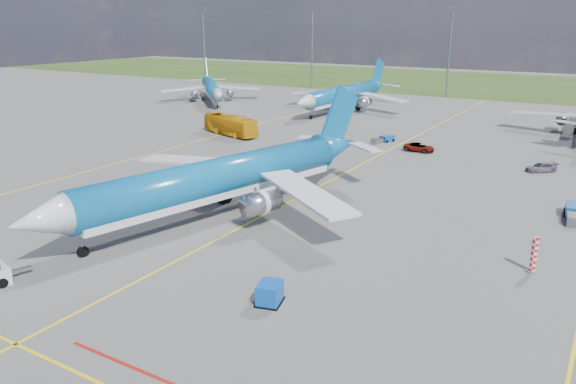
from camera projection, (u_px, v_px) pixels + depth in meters
The scene contains 15 objects.
ground at pixel (215, 241), 51.42m from camera, with size 400.00×400.00×0.00m, color #585855.
grass_strip at pixel (514, 85), 174.37m from camera, with size 400.00×80.00×0.01m, color #2D4719.
taxiway_lines at pixel (346, 173), 74.04m from camera, with size 60.25×160.00×0.02m.
floodlight_masts at pixel (534, 50), 132.98m from camera, with size 202.20×0.50×22.70m.
warning_post at pixel (534, 254), 44.75m from camera, with size 0.50×0.50×3.00m, color red.
bg_jet_nw at pixel (213, 102), 139.16m from camera, with size 27.29×35.82×9.38m, color #0B619D, non-canonical shape.
bg_jet_nnw at pixel (343, 111), 124.80m from camera, with size 30.35×39.83×10.43m, color #0B619D, non-canonical shape.
main_airliner at pixel (219, 216), 58.06m from camera, with size 33.78×44.34×11.61m, color #0B619D, non-canonical shape.
uld_container at pixel (270, 293), 39.97m from camera, with size 1.54×1.93×1.54m, color #0C4BB5.
apron_bus at pixel (230, 125), 98.34m from camera, with size 2.92×12.49×3.48m, color orange.
service_car_a at pixel (258, 162), 77.24m from camera, with size 1.42×3.54×1.20m, color #999999.
service_car_b at pixel (419, 147), 86.17m from camera, with size 2.18×4.72×1.31m, color #999999.
service_car_c at pixel (541, 167), 74.70m from camera, with size 1.68×4.12×1.20m, color #999999.
baggage_tug_w at pixel (574, 213), 56.99m from camera, with size 1.98×5.55×1.22m.
baggage_tug_c at pixel (384, 139), 92.75m from camera, with size 2.78×4.63×1.01m.
Camera 1 is at (30.38, -37.55, 19.40)m, focal length 35.00 mm.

